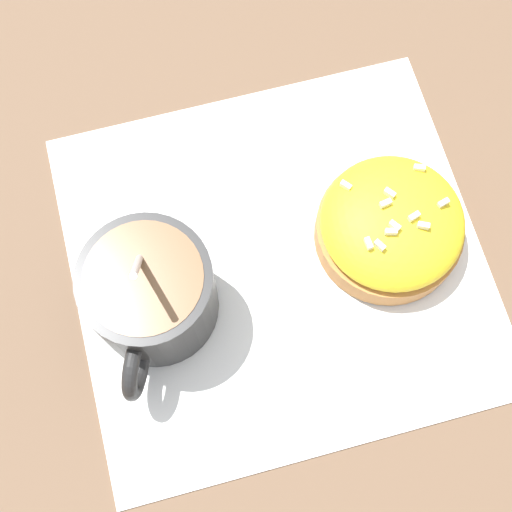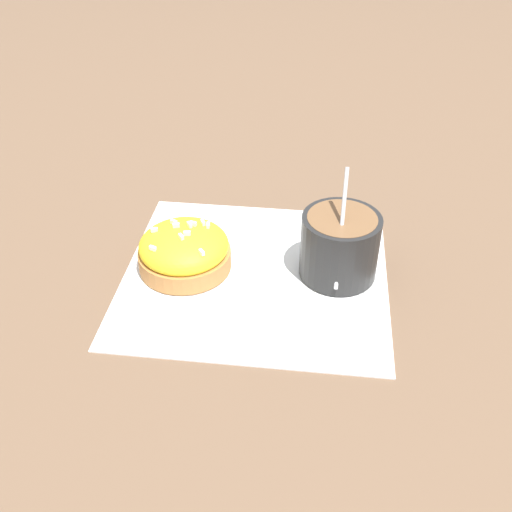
# 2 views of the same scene
# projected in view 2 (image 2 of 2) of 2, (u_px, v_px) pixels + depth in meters

# --- Properties ---
(ground_plane) EXTENTS (3.00, 3.00, 0.00)m
(ground_plane) POSITION_uv_depth(u_px,v_px,m) (256.00, 275.00, 0.61)
(ground_plane) COLOR brown
(paper_napkin) EXTENTS (0.27, 0.26, 0.00)m
(paper_napkin) POSITION_uv_depth(u_px,v_px,m) (256.00, 274.00, 0.61)
(paper_napkin) COLOR white
(paper_napkin) RESTS_ON ground_plane
(coffee_cup) EXTENTS (0.08, 0.11, 0.11)m
(coffee_cup) POSITION_uv_depth(u_px,v_px,m) (340.00, 243.00, 0.59)
(coffee_cup) COLOR black
(coffee_cup) RESTS_ON paper_napkin
(frosted_pastry) EXTENTS (0.09, 0.09, 0.05)m
(frosted_pastry) POSITION_uv_depth(u_px,v_px,m) (184.00, 250.00, 0.61)
(frosted_pastry) COLOR #B2753D
(frosted_pastry) RESTS_ON paper_napkin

